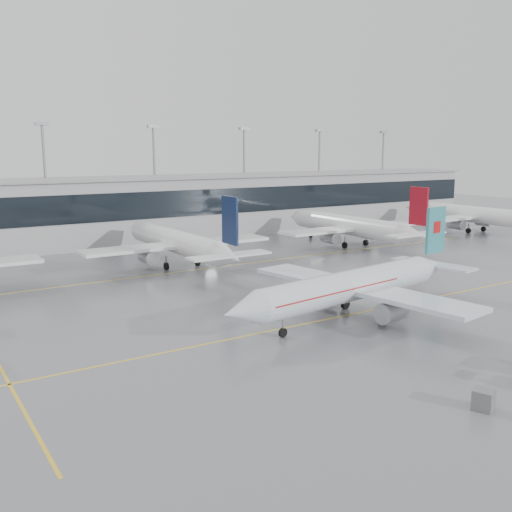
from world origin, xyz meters
TOP-DOWN VIEW (x-y plane):
  - ground at (0.00, 0.00)m, footprint 320.00×320.00m
  - taxi_line_main at (0.00, 0.00)m, footprint 120.00×0.25m
  - taxi_line_north at (0.00, 30.00)m, footprint 120.00×0.25m
  - terminal at (0.00, 62.00)m, footprint 180.00×15.00m
  - terminal_glass at (0.00, 54.45)m, footprint 180.00×0.20m
  - terminal_roof at (0.00, 62.00)m, footprint 182.00×16.00m
  - light_masts at (0.00, 68.00)m, footprint 156.40×1.00m
  - air_canada_jet at (4.59, -0.72)m, footprint 34.83×27.62m
  - parked_jet_c at (-0.00, 33.69)m, footprint 29.64×36.96m
  - parked_jet_d at (35.00, 33.69)m, footprint 29.64×36.96m
  - parked_jet_e at (70.00, 33.69)m, footprint 29.64×36.96m
  - gse_unit at (-3.57, -22.11)m, footprint 1.78×1.72m

SIDE VIEW (x-z plane):
  - ground at x=0.00m, z-range 0.00..0.00m
  - taxi_line_main at x=0.00m, z-range 0.00..0.01m
  - taxi_line_north at x=0.00m, z-range 0.00..0.01m
  - gse_unit at x=-3.57m, z-range 0.00..1.40m
  - air_canada_jet at x=4.59m, z-range -1.99..8.76m
  - parked_jet_c at x=0.00m, z-range -2.15..9.57m
  - parked_jet_d at x=35.00m, z-range -2.15..9.57m
  - parked_jet_e at x=70.00m, z-range -2.15..9.57m
  - terminal at x=0.00m, z-range 0.00..12.00m
  - terminal_glass at x=0.00m, z-range 5.00..10.00m
  - terminal_roof at x=0.00m, z-range 12.00..12.40m
  - light_masts at x=0.00m, z-range 2.04..24.64m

